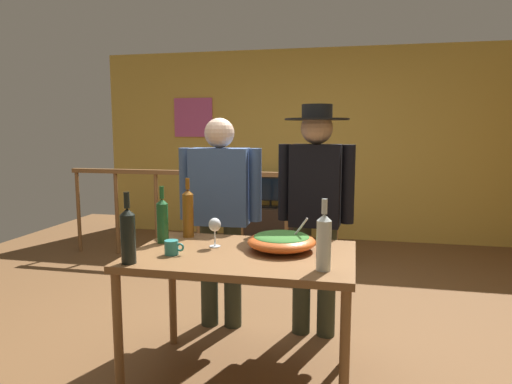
{
  "coord_description": "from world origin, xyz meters",
  "views": [
    {
      "loc": [
        0.57,
        -3.19,
        1.47
      ],
      "look_at": [
        -0.04,
        -0.38,
        1.08
      ],
      "focal_mm": 32.0,
      "sensor_mm": 36.0,
      "label": 1
    }
  ],
  "objects": [
    {
      "name": "ground_plane",
      "position": [
        0.0,
        0.0,
        0.0
      ],
      "size": [
        7.87,
        7.87,
        0.0
      ],
      "primitive_type": "plane",
      "color": "brown"
    },
    {
      "name": "back_wall",
      "position": [
        0.0,
        3.03,
        1.27
      ],
      "size": [
        5.86,
        0.1,
        2.54
      ],
      "primitive_type": "cube",
      "color": "gold",
      "rests_on": "ground_plane"
    },
    {
      "name": "framed_picture",
      "position": [
        -1.67,
        2.97,
        1.64
      ],
      "size": [
        0.56,
        0.03,
        0.54
      ],
      "primitive_type": "cube",
      "color": "#C95193"
    },
    {
      "name": "stair_railing",
      "position": [
        -0.69,
        1.66,
        0.66
      ],
      "size": [
        3.14,
        0.1,
        1.07
      ],
      "color": "brown",
      "rests_on": "ground_plane"
    },
    {
      "name": "tv_console",
      "position": [
        -0.5,
        2.68,
        0.22
      ],
      "size": [
        0.9,
        0.4,
        0.45
      ],
      "primitive_type": "cube",
      "color": "#38281E",
      "rests_on": "ground_plane"
    },
    {
      "name": "flat_screen_tv",
      "position": [
        -0.5,
        2.64,
        0.69
      ],
      "size": [
        0.52,
        0.12,
        0.41
      ],
      "color": "black",
      "rests_on": "tv_console"
    },
    {
      "name": "serving_table",
      "position": [
        -0.04,
        -0.74,
        0.7
      ],
      "size": [
        1.26,
        0.82,
        0.78
      ],
      "color": "brown",
      "rests_on": "ground_plane"
    },
    {
      "name": "salad_bowl",
      "position": [
        0.17,
        -0.65,
        0.84
      ],
      "size": [
        0.39,
        0.39,
        0.2
      ],
      "color": "#DB5B23",
      "rests_on": "serving_table"
    },
    {
      "name": "wine_glass",
      "position": [
        -0.23,
        -0.66,
        0.91
      ],
      "size": [
        0.07,
        0.07,
        0.18
      ],
      "color": "silver",
      "rests_on": "serving_table"
    },
    {
      "name": "wine_bottle_clear",
      "position": [
        0.43,
        -0.98,
        0.93
      ],
      "size": [
        0.07,
        0.07,
        0.36
      ],
      "color": "silver",
      "rests_on": "serving_table"
    },
    {
      "name": "wine_bottle_dark",
      "position": [
        -0.57,
        -1.07,
        0.94
      ],
      "size": [
        0.08,
        0.08,
        0.38
      ],
      "color": "black",
      "rests_on": "serving_table"
    },
    {
      "name": "wine_bottle_amber",
      "position": [
        -0.48,
        -0.44,
        0.94
      ],
      "size": [
        0.07,
        0.07,
        0.38
      ],
      "color": "brown",
      "rests_on": "serving_table"
    },
    {
      "name": "wine_bottle_green",
      "position": [
        -0.58,
        -0.62,
        0.93
      ],
      "size": [
        0.07,
        0.07,
        0.35
      ],
      "color": "#1E5628",
      "rests_on": "serving_table"
    },
    {
      "name": "mug_teal",
      "position": [
        -0.41,
        -0.87,
        0.82
      ],
      "size": [
        0.11,
        0.08,
        0.08
      ],
      "color": "teal",
      "rests_on": "serving_table"
    },
    {
      "name": "person_standing_left",
      "position": [
        -0.39,
        -0.02,
        0.92
      ],
      "size": [
        0.61,
        0.24,
        1.56
      ],
      "rotation": [
        0.0,
        0.0,
        3.2
      ],
      "color": "#2D3323",
      "rests_on": "ground_plane"
    },
    {
      "name": "person_standing_right",
      "position": [
        0.31,
        -0.02,
        0.98
      ],
      "size": [
        0.53,
        0.44,
        1.65
      ],
      "rotation": [
        0.0,
        0.0,
        3.08
      ],
      "color": "#2D3323",
      "rests_on": "ground_plane"
    }
  ]
}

